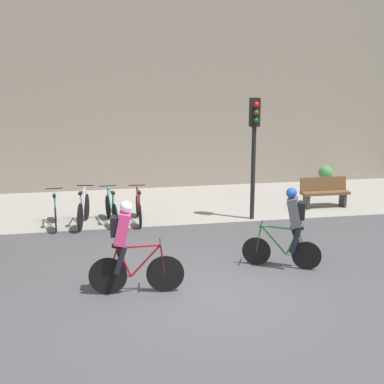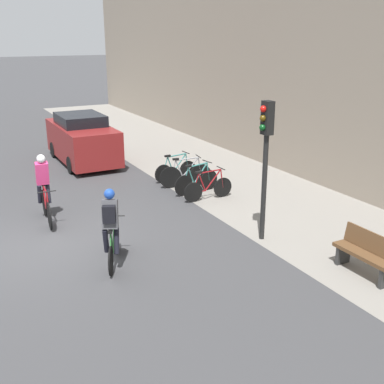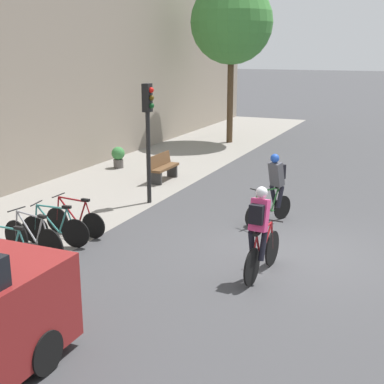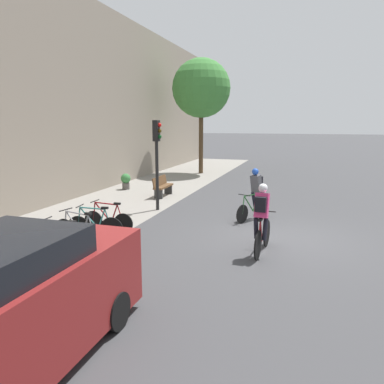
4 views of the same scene
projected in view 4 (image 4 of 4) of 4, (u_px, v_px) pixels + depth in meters
The scene contains 14 objects.
ground at pixel (282, 238), 10.69m from camera, with size 200.00×200.00×0.00m, color #3D3D3F.
kerb_strip at pixel (78, 220), 12.70m from camera, with size 44.00×4.50×0.01m, color gray.
building_facade at pixel (6, 89), 12.66m from camera, with size 44.00×0.60×8.72m, color gray.
cyclist_pink at pixel (262, 218), 9.18m from camera, with size 1.79×0.47×1.80m.
cyclist_grey at pixel (255, 192), 12.61m from camera, with size 1.52×0.78×1.75m.
parked_bike_0 at pixel (62, 241), 9.16m from camera, with size 0.46×1.58×0.95m.
parked_bike_1 at pixel (80, 232), 9.84m from camera, with size 0.46×1.73×0.99m.
parked_bike_2 at pixel (95, 226), 10.53m from camera, with size 0.46×1.63×0.96m.
parked_bike_3 at pixel (108, 220), 11.22m from camera, with size 0.46×1.63×0.94m.
traffic_light_pole at pixel (157, 148), 13.71m from camera, with size 0.26×0.30×3.33m.
bench at pixel (162, 186), 16.63m from camera, with size 1.45×0.44×0.89m.
parked_car at pixel (6, 309), 4.81m from camera, with size 4.30×1.84×1.85m.
street_tree_0 at pixel (201, 88), 23.32m from camera, with size 3.65×3.65×7.18m.
potted_plant at pixel (126, 181), 18.37m from camera, with size 0.48×0.48×0.78m.
Camera 4 is at (-10.56, -0.66, 3.26)m, focal length 35.00 mm.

